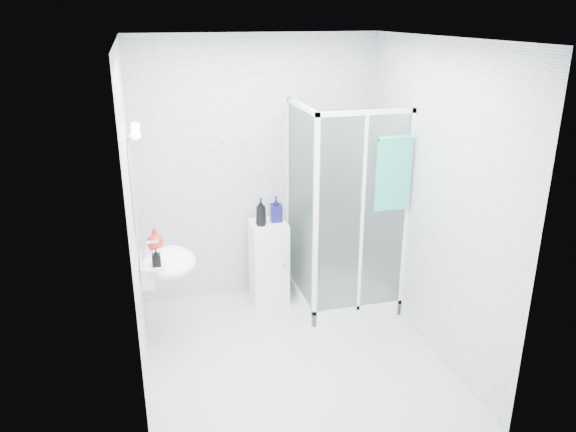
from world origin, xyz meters
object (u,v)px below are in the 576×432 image
object	(u,v)px
shampoo_bottle_a	(261,212)
shampoo_bottle_b	(276,209)
soap_dispenser_black	(156,257)
hand_towel	(393,172)
shower_enclosure	(338,264)
storage_cabinet	(269,262)
soap_dispenser_orange	(155,239)
wall_basin	(166,263)

from	to	relation	value
shampoo_bottle_a	shampoo_bottle_b	distance (m)	0.18
shampoo_bottle_a	shampoo_bottle_b	bearing A→B (deg)	25.03
soap_dispenser_black	hand_towel	bearing A→B (deg)	2.91
shower_enclosure	shampoo_bottle_b	world-z (taller)	shower_enclosure
soap_dispenser_black	storage_cabinet	bearing A→B (deg)	35.19
shower_enclosure	soap_dispenser_orange	xyz separation A→B (m)	(-1.72, -0.15, 0.51)
wall_basin	shampoo_bottle_a	world-z (taller)	shampoo_bottle_a
hand_towel	shampoo_bottle_a	size ratio (longest dim) A/B	2.43
soap_dispenser_orange	shower_enclosure	bearing A→B (deg)	5.06
hand_towel	shampoo_bottle_a	world-z (taller)	hand_towel
storage_cabinet	shampoo_bottle_b	distance (m)	0.56
shower_enclosure	soap_dispenser_orange	size ratio (longest dim) A/B	10.82
wall_basin	shower_enclosure	bearing A→B (deg)	10.81
shampoo_bottle_a	soap_dispenser_orange	size ratio (longest dim) A/B	1.48
hand_towel	soap_dispenser_black	size ratio (longest dim) A/B	4.39
shower_enclosure	shampoo_bottle_a	world-z (taller)	shower_enclosure
shower_enclosure	storage_cabinet	xyz separation A→B (m)	(-0.63, 0.27, -0.03)
storage_cabinet	soap_dispenser_black	size ratio (longest dim) A/B	5.58
wall_basin	storage_cabinet	xyz separation A→B (m)	(1.02, 0.58, -0.37)
shampoo_bottle_b	soap_dispenser_orange	size ratio (longest dim) A/B	1.37
storage_cabinet	shampoo_bottle_a	world-z (taller)	shampoo_bottle_a
shower_enclosure	soap_dispenser_orange	bearing A→B (deg)	-174.94
wall_basin	hand_towel	world-z (taller)	hand_towel
shampoo_bottle_b	soap_dispenser_black	bearing A→B (deg)	-146.02
wall_basin	shampoo_bottle_a	bearing A→B (deg)	29.30
wall_basin	soap_dispenser_orange	xyz separation A→B (m)	(-0.07, 0.16, 0.16)
shower_enclosure	soap_dispenser_black	bearing A→B (deg)	-163.68
hand_towel	soap_dispenser_black	world-z (taller)	hand_towel
wall_basin	storage_cabinet	bearing A→B (deg)	29.68
shower_enclosure	soap_dispenser_orange	distance (m)	1.80
wall_basin	soap_dispenser_orange	world-z (taller)	soap_dispenser_orange
shower_enclosure	shampoo_bottle_a	bearing A→B (deg)	163.73
hand_towel	shampoo_bottle_a	distance (m)	1.31
shower_enclosure	shampoo_bottle_b	size ratio (longest dim) A/B	7.90
storage_cabinet	hand_towel	distance (m)	1.57
shampoo_bottle_b	soap_dispenser_black	distance (m)	1.42
shampoo_bottle_a	shower_enclosure	bearing A→B (deg)	-16.27
storage_cabinet	soap_dispenser_black	distance (m)	1.43
wall_basin	shampoo_bottle_b	distance (m)	1.27
hand_towel	shampoo_bottle_b	distance (m)	1.23
shampoo_bottle_a	soap_dispenser_orange	world-z (taller)	shampoo_bottle_a
shower_enclosure	storage_cabinet	world-z (taller)	shower_enclosure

